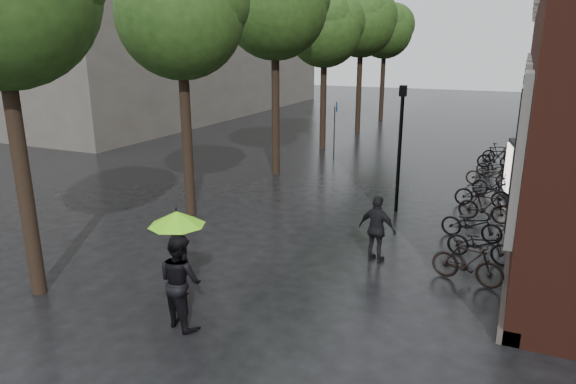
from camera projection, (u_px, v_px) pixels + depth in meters
The scene contains 11 objects.
ground at pixel (156, 360), 8.99m from camera, with size 120.00×120.00×0.00m, color black.
bg_building at pixel (150, 22), 40.27m from camera, with size 16.00×30.00×14.00m, color #47423D.
street_trees at pixel (302, 20), 22.74m from camera, with size 4.33×34.03×8.91m.
person_burgundy at pixel (179, 259), 11.24m from camera, with size 0.57×0.38×1.57m, color black.
person_black at pixel (180, 281), 9.86m from camera, with size 0.92×0.71×1.89m, color black.
lime_umbrella at pixel (177, 218), 10.11m from camera, with size 1.14×1.14×1.68m.
pedestrian_walking at pixel (377, 229), 12.86m from camera, with size 1.01×0.42×1.72m, color black.
parked_bicycles at pixel (487, 192), 17.50m from camera, with size 2.13×14.50×1.00m.
ad_lightbox at pixel (512, 170), 18.12m from camera, with size 0.31×1.38×2.08m.
lamp_post at pixel (400, 137), 16.32m from camera, with size 0.21×0.21×4.10m.
cycle_sign at pixel (335, 121), 24.66m from camera, with size 0.14×0.49×2.70m.
Camera 1 is at (5.33, -6.17, 5.32)m, focal length 32.00 mm.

